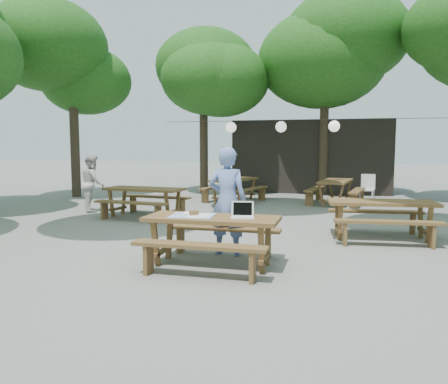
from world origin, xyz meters
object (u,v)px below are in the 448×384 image
picnic_table_nw (144,202)px  second_person (93,183)px  main_picnic_table (212,240)px  plastic_chair (367,194)px  woman (227,201)px

picnic_table_nw → second_person: second_person is taller
main_picnic_table → plastic_chair: size_ratio=2.22×
plastic_chair → woman: bearing=-97.6°
picnic_table_nw → woman: 4.41m
main_picnic_table → picnic_table_nw: size_ratio=0.97×
picnic_table_nw → main_picnic_table: bearing=-47.2°
woman → second_person: size_ratio=1.14×
main_picnic_table → second_person: (-4.75, 4.47, 0.40)m
picnic_table_nw → plastic_chair: bearing=44.8°
second_person → woman: bearing=-160.0°
picnic_table_nw → plastic_chair: 7.28m
main_picnic_table → woman: bearing=85.9°
second_person → picnic_table_nw: bearing=-139.2°
picnic_table_nw → woman: size_ratio=1.15×
main_picnic_table → plastic_chair: (2.72, 8.49, -0.13)m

